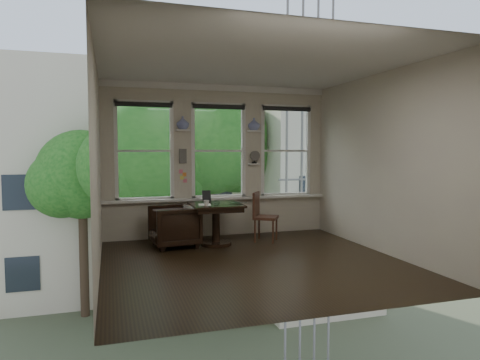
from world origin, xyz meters
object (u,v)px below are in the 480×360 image
object	(u,v)px
armchair_left	(174,226)
side_chair_right	(266,217)
laptop	(238,203)
table	(216,224)
mug	(206,203)

from	to	relation	value
armchair_left	side_chair_right	size ratio (longest dim) A/B	0.88
armchair_left	side_chair_right	xyz separation A→B (m)	(1.72, -0.03, 0.09)
laptop	table	bearing A→B (deg)	-177.49
laptop	mug	distance (m)	0.61
armchair_left	mug	world-z (taller)	mug
side_chair_right	laptop	distance (m)	0.69
table	laptop	world-z (taller)	laptop
table	mug	xyz separation A→B (m)	(-0.23, -0.23, 0.42)
table	laptop	size ratio (longest dim) A/B	2.89
table	armchair_left	distance (m)	0.75
mug	armchair_left	bearing A→B (deg)	150.87
table	laptop	bearing A→B (deg)	-19.58
armchair_left	mug	bearing A→B (deg)	54.46
table	armchair_left	xyz separation A→B (m)	(-0.75, 0.06, -0.01)
side_chair_right	mug	size ratio (longest dim) A/B	8.89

